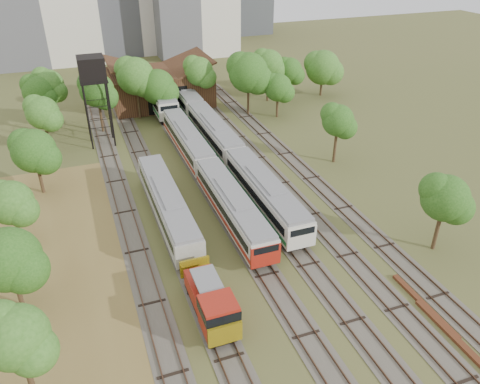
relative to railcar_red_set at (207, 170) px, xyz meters
name	(u,v)px	position (x,y,z in m)	size (l,w,h in m)	color
ground	(353,360)	(2.00, -28.02, -1.80)	(240.00, 240.00, 0.00)	#475123
dry_grass_patch	(76,346)	(-16.00, -20.02, -1.78)	(14.00, 60.00, 0.04)	brown
tracks	(227,193)	(1.33, -3.02, -1.76)	(24.60, 80.00, 0.19)	#4C473D
railcar_red_set	(207,170)	(0.00, 0.00, 0.00)	(2.75, 34.58, 3.40)	black
railcar_green_set	(214,133)	(4.00, 9.92, 0.09)	(2.89, 52.08, 3.57)	black
railcar_rear	(158,97)	(0.00, 27.25, 0.22)	(3.09, 16.08, 3.82)	black
shunter_locomotive	(212,304)	(-6.00, -20.92, -0.20)	(2.56, 8.10, 3.35)	black
old_grey_coach	(168,205)	(-6.00, -6.08, 0.04)	(2.73, 18.00, 3.37)	black
water_tower	(92,71)	(-10.19, 16.15, 8.24)	(3.45, 3.45, 11.90)	black
rail_pile_near	(454,337)	(10.00, -28.87, -1.66)	(0.53, 7.97, 0.27)	#5A2E19
rail_pile_far	(424,305)	(10.20, -25.38, -1.67)	(0.47, 7.55, 0.25)	#5A2E19
maintenance_shed	(161,86)	(1.00, 29.96, 1.12)	(16.45, 11.55, 7.58)	#3A1F15
tree_band_left	(26,187)	(-18.59, -4.14, 3.46)	(7.19, 62.77, 8.30)	#382616
tree_band_far	(214,75)	(8.18, 22.98, 4.15)	(49.29, 10.68, 9.76)	#382616
tree_band_right	(339,126)	(16.47, -0.74, 3.40)	(4.79, 40.83, 7.56)	#382616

